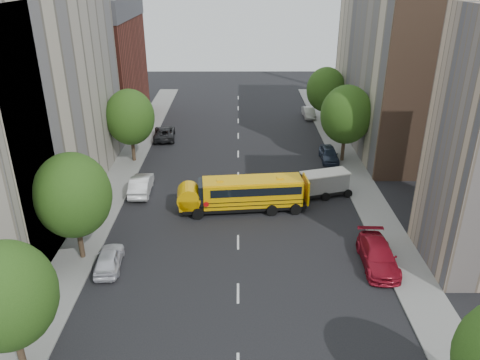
{
  "coord_description": "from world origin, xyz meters",
  "views": [
    {
      "loc": [
        0.05,
        -31.85,
        18.89
      ],
      "look_at": [
        0.16,
        2.0,
        3.3
      ],
      "focal_mm": 35.0,
      "sensor_mm": 36.0,
      "label": 1
    }
  ],
  "objects_px": {
    "street_tree_2": "(130,117)",
    "street_tree_0": "(6,296)",
    "street_tree_4": "(346,115)",
    "parked_car_0": "(109,259)",
    "parked_car_4": "(329,154)",
    "school_bus": "(243,193)",
    "parked_car_5": "(309,113)",
    "parked_car_3": "(378,255)",
    "street_tree_1": "(73,195)",
    "safari_truck": "(320,184)",
    "street_tree_5": "(326,90)",
    "parked_car_2": "(164,133)",
    "parked_car_1": "(141,185)"
  },
  "relations": [
    {
      "from": "parked_car_2",
      "to": "parked_car_3",
      "type": "bearing_deg",
      "value": 119.43
    },
    {
      "from": "school_bus",
      "to": "parked_car_5",
      "type": "xyz_separation_m",
      "value": [
        9.2,
        26.51,
        -0.95
      ]
    },
    {
      "from": "street_tree_1",
      "to": "street_tree_4",
      "type": "distance_m",
      "value": 28.43
    },
    {
      "from": "street_tree_5",
      "to": "parked_car_5",
      "type": "relative_size",
      "value": 1.86
    },
    {
      "from": "parked_car_0",
      "to": "parked_car_3",
      "type": "relative_size",
      "value": 0.75
    },
    {
      "from": "parked_car_1",
      "to": "parked_car_2",
      "type": "bearing_deg",
      "value": -92.28
    },
    {
      "from": "street_tree_1",
      "to": "parked_car_5",
      "type": "bearing_deg",
      "value": 58.52
    },
    {
      "from": "street_tree_2",
      "to": "parked_car_3",
      "type": "distance_m",
      "value": 28.28
    },
    {
      "from": "street_tree_0",
      "to": "parked_car_2",
      "type": "bearing_deg",
      "value": 86.41
    },
    {
      "from": "parked_car_3",
      "to": "parked_car_1",
      "type": "bearing_deg",
      "value": 150.01
    },
    {
      "from": "street_tree_2",
      "to": "street_tree_5",
      "type": "height_order",
      "value": "street_tree_2"
    },
    {
      "from": "street_tree_5",
      "to": "school_bus",
      "type": "relative_size",
      "value": 0.72
    },
    {
      "from": "street_tree_5",
      "to": "parked_car_5",
      "type": "xyz_separation_m",
      "value": [
        -1.4,
        3.64,
        -4.04
      ]
    },
    {
      "from": "street_tree_1",
      "to": "parked_car_3",
      "type": "height_order",
      "value": "street_tree_1"
    },
    {
      "from": "street_tree_0",
      "to": "parked_car_0",
      "type": "height_order",
      "value": "street_tree_0"
    },
    {
      "from": "parked_car_1",
      "to": "parked_car_3",
      "type": "height_order",
      "value": "parked_car_1"
    },
    {
      "from": "safari_truck",
      "to": "parked_car_1",
      "type": "xyz_separation_m",
      "value": [
        -16.09,
        0.73,
        -0.39
      ]
    },
    {
      "from": "safari_truck",
      "to": "street_tree_1",
      "type": "bearing_deg",
      "value": -168.59
    },
    {
      "from": "school_bus",
      "to": "parked_car_3",
      "type": "distance_m",
      "value": 12.28
    },
    {
      "from": "street_tree_1",
      "to": "safari_truck",
      "type": "relative_size",
      "value": 1.42
    },
    {
      "from": "parked_car_1",
      "to": "parked_car_3",
      "type": "xyz_separation_m",
      "value": [
        18.4,
        -11.41,
        -0.01
      ]
    },
    {
      "from": "street_tree_2",
      "to": "parked_car_1",
      "type": "height_order",
      "value": "street_tree_2"
    },
    {
      "from": "parked_car_3",
      "to": "school_bus",
      "type": "bearing_deg",
      "value": 140.49
    },
    {
      "from": "street_tree_5",
      "to": "parked_car_4",
      "type": "bearing_deg",
      "value": -96.73
    },
    {
      "from": "school_bus",
      "to": "parked_car_2",
      "type": "relative_size",
      "value": 2.0
    },
    {
      "from": "parked_car_0",
      "to": "parked_car_4",
      "type": "relative_size",
      "value": 0.95
    },
    {
      "from": "street_tree_0",
      "to": "street_tree_4",
      "type": "relative_size",
      "value": 0.91
    },
    {
      "from": "street_tree_2",
      "to": "safari_truck",
      "type": "bearing_deg",
      "value": -24.36
    },
    {
      "from": "street_tree_0",
      "to": "street_tree_5",
      "type": "distance_m",
      "value": 45.65
    },
    {
      "from": "street_tree_5",
      "to": "parked_car_1",
      "type": "distance_m",
      "value": 28.1
    },
    {
      "from": "street_tree_0",
      "to": "parked_car_4",
      "type": "height_order",
      "value": "street_tree_0"
    },
    {
      "from": "safari_truck",
      "to": "parked_car_0",
      "type": "xyz_separation_m",
      "value": [
        -16.09,
        -10.91,
        -0.49
      ]
    },
    {
      "from": "street_tree_2",
      "to": "parked_car_1",
      "type": "bearing_deg",
      "value": -73.75
    },
    {
      "from": "street_tree_5",
      "to": "parked_car_1",
      "type": "xyz_separation_m",
      "value": [
        -19.8,
        -19.55,
        -3.9
      ]
    },
    {
      "from": "safari_truck",
      "to": "street_tree_2",
      "type": "bearing_deg",
      "value": 139.06
    },
    {
      "from": "street_tree_1",
      "to": "parked_car_2",
      "type": "relative_size",
      "value": 1.52
    },
    {
      "from": "school_bus",
      "to": "parked_car_1",
      "type": "xyz_separation_m",
      "value": [
        -9.2,
        3.32,
        -0.81
      ]
    },
    {
      "from": "safari_truck",
      "to": "street_tree_4",
      "type": "bearing_deg",
      "value": 49.26
    },
    {
      "from": "street_tree_1",
      "to": "parked_car_0",
      "type": "bearing_deg",
      "value": -28.49
    },
    {
      "from": "street_tree_4",
      "to": "safari_truck",
      "type": "relative_size",
      "value": 1.46
    },
    {
      "from": "street_tree_1",
      "to": "parked_car_3",
      "type": "xyz_separation_m",
      "value": [
        20.6,
        -0.96,
        -4.16
      ]
    },
    {
      "from": "street_tree_2",
      "to": "parked_car_5",
      "type": "xyz_separation_m",
      "value": [
        20.6,
        15.64,
        -4.16
      ]
    },
    {
      "from": "parked_car_2",
      "to": "parked_car_5",
      "type": "relative_size",
      "value": 1.29
    },
    {
      "from": "street_tree_2",
      "to": "street_tree_4",
      "type": "distance_m",
      "value": 22.0
    },
    {
      "from": "parked_car_0",
      "to": "street_tree_4",
      "type": "bearing_deg",
      "value": -140.5
    },
    {
      "from": "street_tree_0",
      "to": "parked_car_1",
      "type": "xyz_separation_m",
      "value": [
        2.2,
        20.45,
        -3.83
      ]
    },
    {
      "from": "street_tree_1",
      "to": "safari_truck",
      "type": "xyz_separation_m",
      "value": [
        18.29,
        9.72,
        -3.76
      ]
    },
    {
      "from": "street_tree_1",
      "to": "parked_car_1",
      "type": "distance_m",
      "value": 11.46
    },
    {
      "from": "school_bus",
      "to": "street_tree_1",
      "type": "bearing_deg",
      "value": -153.49
    },
    {
      "from": "street_tree_2",
      "to": "street_tree_0",
      "type": "bearing_deg",
      "value": -90.0
    }
  ]
}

